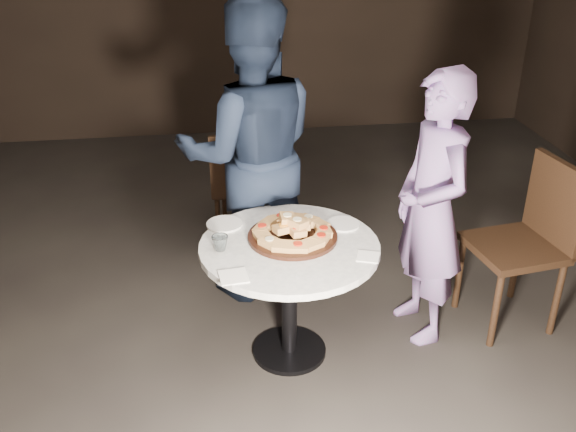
{
  "coord_description": "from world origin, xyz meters",
  "views": [
    {
      "loc": [
        -0.4,
        -2.79,
        2.23
      ],
      "look_at": [
        -0.0,
        -0.02,
        0.8
      ],
      "focal_mm": 40.0,
      "sensor_mm": 36.0,
      "label": 1
    }
  ],
  "objects_px": {
    "water_glass": "(220,243)",
    "chair_right": "(531,234)",
    "chair_far": "(243,182)",
    "diner_navy": "(251,154)",
    "table": "(289,266)",
    "diner_teal": "(431,210)",
    "focaccia_pile": "(293,229)",
    "serving_board": "(293,237)"
  },
  "relations": [
    {
      "from": "water_glass",
      "to": "chair_right",
      "type": "bearing_deg",
      "value": 4.74
    },
    {
      "from": "chair_far",
      "to": "diner_navy",
      "type": "distance_m",
      "value": 0.64
    },
    {
      "from": "table",
      "to": "chair_right",
      "type": "height_order",
      "value": "chair_right"
    },
    {
      "from": "diner_navy",
      "to": "diner_teal",
      "type": "distance_m",
      "value": 1.06
    },
    {
      "from": "table",
      "to": "diner_teal",
      "type": "relative_size",
      "value": 0.62
    },
    {
      "from": "water_glass",
      "to": "focaccia_pile",
      "type": "bearing_deg",
      "value": 9.77
    },
    {
      "from": "chair_right",
      "to": "chair_far",
      "type": "bearing_deg",
      "value": -133.5
    },
    {
      "from": "serving_board",
      "to": "diner_navy",
      "type": "bearing_deg",
      "value": 102.9
    },
    {
      "from": "table",
      "to": "chair_far",
      "type": "xyz_separation_m",
      "value": [
        -0.14,
        1.19,
        -0.06
      ]
    },
    {
      "from": "focaccia_pile",
      "to": "diner_teal",
      "type": "height_order",
      "value": "diner_teal"
    },
    {
      "from": "focaccia_pile",
      "to": "chair_right",
      "type": "bearing_deg",
      "value": 3.34
    },
    {
      "from": "table",
      "to": "focaccia_pile",
      "type": "height_order",
      "value": "focaccia_pile"
    },
    {
      "from": "chair_right",
      "to": "diner_teal",
      "type": "bearing_deg",
      "value": -96.78
    },
    {
      "from": "table",
      "to": "chair_right",
      "type": "bearing_deg",
      "value": 5.62
    },
    {
      "from": "water_glass",
      "to": "chair_far",
      "type": "height_order",
      "value": "chair_far"
    },
    {
      "from": "serving_board",
      "to": "water_glass",
      "type": "xyz_separation_m",
      "value": [
        -0.36,
        -0.06,
        0.03
      ]
    },
    {
      "from": "focaccia_pile",
      "to": "chair_right",
      "type": "height_order",
      "value": "chair_right"
    },
    {
      "from": "serving_board",
      "to": "chair_right",
      "type": "distance_m",
      "value": 1.34
    },
    {
      "from": "serving_board",
      "to": "chair_far",
      "type": "xyz_separation_m",
      "value": [
        -0.16,
        1.14,
        -0.19
      ]
    },
    {
      "from": "diner_teal",
      "to": "focaccia_pile",
      "type": "bearing_deg",
      "value": -92.99
    },
    {
      "from": "table",
      "to": "water_glass",
      "type": "bearing_deg",
      "value": -178.81
    },
    {
      "from": "table",
      "to": "diner_navy",
      "type": "xyz_separation_m",
      "value": [
        -0.12,
        0.69,
        0.34
      ]
    },
    {
      "from": "chair_far",
      "to": "chair_right",
      "type": "distance_m",
      "value": 1.83
    },
    {
      "from": "table",
      "to": "water_glass",
      "type": "distance_m",
      "value": 0.38
    },
    {
      "from": "table",
      "to": "water_glass",
      "type": "xyz_separation_m",
      "value": [
        -0.34,
        -0.01,
        0.16
      ]
    },
    {
      "from": "table",
      "to": "focaccia_pile",
      "type": "distance_m",
      "value": 0.19
    },
    {
      "from": "chair_right",
      "to": "diner_teal",
      "type": "distance_m",
      "value": 0.63
    },
    {
      "from": "diner_navy",
      "to": "chair_far",
      "type": "bearing_deg",
      "value": -88.91
    },
    {
      "from": "serving_board",
      "to": "chair_right",
      "type": "xyz_separation_m",
      "value": [
        1.33,
        0.08,
        -0.13
      ]
    },
    {
      "from": "water_glass",
      "to": "chair_right",
      "type": "distance_m",
      "value": 1.71
    },
    {
      "from": "focaccia_pile",
      "to": "diner_teal",
      "type": "distance_m",
      "value": 0.74
    },
    {
      "from": "water_glass",
      "to": "serving_board",
      "type": "bearing_deg",
      "value": 9.7
    },
    {
      "from": "serving_board",
      "to": "table",
      "type": "bearing_deg",
      "value": -113.3
    },
    {
      "from": "table",
      "to": "serving_board",
      "type": "relative_size",
      "value": 2.05
    },
    {
      "from": "focaccia_pile",
      "to": "water_glass",
      "type": "relative_size",
      "value": 4.94
    },
    {
      "from": "focaccia_pile",
      "to": "chair_right",
      "type": "relative_size",
      "value": 0.42
    },
    {
      "from": "table",
      "to": "water_glass",
      "type": "relative_size",
      "value": 11.35
    },
    {
      "from": "table",
      "to": "serving_board",
      "type": "height_order",
      "value": "serving_board"
    },
    {
      "from": "serving_board",
      "to": "chair_right",
      "type": "bearing_deg",
      "value": 3.37
    },
    {
      "from": "diner_teal",
      "to": "serving_board",
      "type": "bearing_deg",
      "value": -92.94
    },
    {
      "from": "focaccia_pile",
      "to": "diner_navy",
      "type": "bearing_deg",
      "value": 103.12
    },
    {
      "from": "diner_teal",
      "to": "table",
      "type": "bearing_deg",
      "value": -89.02
    }
  ]
}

